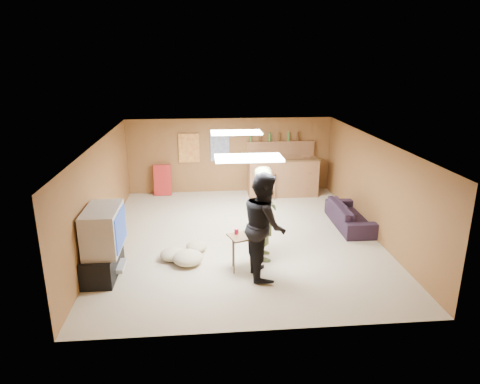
{
  "coord_description": "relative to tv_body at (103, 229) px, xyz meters",
  "views": [
    {
      "loc": [
        -0.82,
        -8.89,
        3.88
      ],
      "look_at": [
        0.0,
        0.2,
        1.0
      ],
      "focal_mm": 32.0,
      "sensor_mm": 36.0,
      "label": 1
    }
  ],
  "objects": [
    {
      "name": "bar_shelf",
      "position": [
        4.15,
        4.9,
        0.6
      ],
      "size": [
        2.0,
        0.18,
        0.05
      ],
      "primitive_type": "cube",
      "color": "brown",
      "rests_on": "bar_backing"
    },
    {
      "name": "bar_lip",
      "position": [
        4.15,
        4.2,
        0.2
      ],
      "size": [
        2.1,
        0.12,
        0.05
      ],
      "primitive_type": "cube",
      "color": "#462E16",
      "rests_on": "bar_counter"
    },
    {
      "name": "person_olive",
      "position": [
        3.02,
        0.42,
        0.05
      ],
      "size": [
        0.47,
        0.7,
        1.91
      ],
      "primitive_type": "imported",
      "rotation": [
        0.0,
        0.0,
        1.56
      ],
      "color": "#5B693D",
      "rests_on": "ground"
    },
    {
      "name": "wall_right",
      "position": [
        5.65,
        1.5,
        0.2
      ],
      "size": [
        0.02,
        7.0,
        2.2
      ],
      "primitive_type": "cube",
      "color": "brown",
      "rests_on": "ground"
    },
    {
      "name": "bar_stool_left",
      "position": [
        3.72,
        4.18,
        -0.24
      ],
      "size": [
        0.46,
        0.46,
        1.33
      ],
      "primitive_type": null,
      "rotation": [
        0.0,
        0.0,
        0.11
      ],
      "color": "brown",
      "rests_on": "ground"
    },
    {
      "name": "person_black",
      "position": [
        2.91,
        -0.27,
        0.08
      ],
      "size": [
        0.8,
        1.0,
        1.97
      ],
      "primitive_type": "imported",
      "rotation": [
        0.0,
        0.0,
        1.63
      ],
      "color": "black",
      "rests_on": "ground"
    },
    {
      "name": "tv_body",
      "position": [
        0.0,
        0.0,
        0.0
      ],
      "size": [
        0.6,
        1.1,
        0.8
      ],
      "primitive_type": "cube",
      "color": "#B2B2B7",
      "rests_on": "tv_stand"
    },
    {
      "name": "bar_backing",
      "position": [
        4.15,
        4.92,
        0.3
      ],
      "size": [
        2.0,
        0.14,
        0.6
      ],
      "primitive_type": "cube",
      "color": "brown",
      "rests_on": "bar_counter"
    },
    {
      "name": "bar_stool_right",
      "position": [
        4.83,
        4.31,
        -0.3
      ],
      "size": [
        0.44,
        0.44,
        1.19
      ],
      "primitive_type": null,
      "rotation": [
        0.0,
        0.0,
        -0.17
      ],
      "color": "brown",
      "rests_on": "ground"
    },
    {
      "name": "cushion_near_tv",
      "position": [
        1.49,
        0.26,
        -0.77
      ],
      "size": [
        0.78,
        0.78,
        0.27
      ],
      "primitive_type": "ellipsoid",
      "rotation": [
        0.0,
        0.0,
        -0.4
      ],
      "color": "tan",
      "rests_on": "ground"
    },
    {
      "name": "wall_front",
      "position": [
        2.65,
        -2.0,
        0.2
      ],
      "size": [
        6.0,
        0.02,
        2.2
      ],
      "primitive_type": "cube",
      "color": "brown",
      "rests_on": "ground"
    },
    {
      "name": "cushion_far",
      "position": [
        1.19,
        0.49,
        -0.79
      ],
      "size": [
        0.64,
        0.64,
        0.23
      ],
      "primitive_type": "ellipsoid",
      "rotation": [
        0.0,
        0.0,
        -0.31
      ],
      "color": "tan",
      "rests_on": "ground"
    },
    {
      "name": "poster_left",
      "position": [
        1.45,
        4.96,
        0.45
      ],
      "size": [
        0.6,
        0.03,
        0.85
      ],
      "primitive_type": "cube",
      "color": "#BF3F26",
      "rests_on": "wall_back"
    },
    {
      "name": "ceiling_panel_front",
      "position": [
        2.65,
        0.0,
        1.27
      ],
      "size": [
        1.2,
        0.6,
        0.04
      ],
      "primitive_type": "cube",
      "color": "white",
      "rests_on": "ceiling"
    },
    {
      "name": "tray_table",
      "position": [
        2.56,
        -0.06,
        -0.55
      ],
      "size": [
        0.65,
        0.59,
        0.71
      ],
      "primitive_type": "cube",
      "rotation": [
        0.0,
        0.0,
        0.33
      ],
      "color": "#462E16",
      "rests_on": "ground"
    },
    {
      "name": "folding_chair_stack",
      "position": [
        0.65,
        4.8,
        -0.45
      ],
      "size": [
        0.5,
        0.26,
        0.91
      ],
      "primitive_type": "cube",
      "rotation": [
        -0.14,
        0.0,
        0.0
      ],
      "color": "red",
      "rests_on": "ground"
    },
    {
      "name": "cup_blue",
      "position": [
        2.69,
        0.06,
        -0.14
      ],
      "size": [
        0.08,
        0.08,
        0.11
      ],
      "primitive_type": "cylinder",
      "rotation": [
        0.0,
        0.0,
        -0.08
      ],
      "color": "navy",
      "rests_on": "tray_table"
    },
    {
      "name": "cup_red_far",
      "position": [
        2.67,
        -0.17,
        -0.14
      ],
      "size": [
        0.1,
        0.1,
        0.11
      ],
      "primitive_type": "cylinder",
      "rotation": [
        0.0,
        0.0,
        -0.35
      ],
      "color": "#AB0B2D",
      "rests_on": "tray_table"
    },
    {
      "name": "bottle_row",
      "position": [
        3.95,
        4.88,
        0.75
      ],
      "size": [
        1.48,
        0.08,
        0.26
      ],
      "primitive_type": null,
      "color": "#3F7233",
      "rests_on": "bar_shelf"
    },
    {
      "name": "cushion_mid",
      "position": [
        1.66,
        0.85,
        -0.8
      ],
      "size": [
        0.57,
        0.57,
        0.2
      ],
      "primitive_type": "ellipsoid",
      "rotation": [
        0.0,
        0.0,
        -0.41
      ],
      "color": "tan",
      "rests_on": "ground"
    },
    {
      "name": "bar_counter",
      "position": [
        4.15,
        4.45,
        -0.35
      ],
      "size": [
        2.0,
        0.6,
        1.1
      ],
      "primitive_type": "cube",
      "color": "brown",
      "rests_on": "ground"
    },
    {
      "name": "ceiling_panel_back",
      "position": [
        2.65,
        2.7,
        1.27
      ],
      "size": [
        1.2,
        0.6,
        0.04
      ],
      "primitive_type": "cube",
      "color": "white",
      "rests_on": "ceiling"
    },
    {
      "name": "sofa",
      "position": [
        5.32,
        1.93,
        -0.63
      ],
      "size": [
        0.76,
        1.88,
        0.54
      ],
      "primitive_type": "imported",
      "rotation": [
        0.0,
        0.0,
        1.56
      ],
      "color": "black",
      "rests_on": "ground"
    },
    {
      "name": "wall_left",
      "position": [
        -0.35,
        1.5,
        0.2
      ],
      "size": [
        0.02,
        7.0,
        2.2
      ],
      "primitive_type": "cube",
      "color": "brown",
      "rests_on": "ground"
    },
    {
      "name": "cup_red_near",
      "position": [
        2.43,
        0.02,
        -0.14
      ],
      "size": [
        0.09,
        0.09,
        0.11
      ],
      "primitive_type": "cylinder",
      "rotation": [
        0.0,
        0.0,
        0.1
      ],
      "color": "#AB0B2D",
      "rests_on": "tray_table"
    },
    {
      "name": "dvd_box",
      "position": [
        0.15,
        0.0,
        -0.75
      ],
      "size": [
        0.35,
        0.5,
        0.08
      ],
      "primitive_type": "cube",
      "color": "#B2B2B7",
      "rests_on": "tv_stand"
    },
    {
      "name": "tv_screen",
      "position": [
        0.31,
        0.0,
        0.0
      ],
      "size": [
        0.02,
        0.95,
        0.65
      ],
      "primitive_type": "cube",
      "color": "navy",
      "rests_on": "tv_body"
    },
    {
      "name": "ceiling",
      "position": [
        2.65,
        1.5,
        1.3
      ],
      "size": [
        6.0,
        7.0,
        0.02
      ],
      "primitive_type": "cube",
      "color": "silver",
      "rests_on": "ground"
    },
    {
      "name": "wall_back",
      "position": [
        2.65,
        5.0,
        0.2
      ],
      "size": [
        6.0,
        0.02,
        2.2
      ],
      "primitive_type": "cube",
      "color": "brown",
      "rests_on": "ground"
    },
    {
      "name": "poster_right",
      "position": [
        2.35,
        4.96,
        0.45
      ],
      "size": [
        0.55,
        0.03,
        0.8
      ],
      "primitive_type": "cube",
      "color": "#334C99",
      "rests_on": "wall_back"
    },
    {
      "name": "tv_stand",
      "position": [
        -0.07,
        0.0,
        -0.65
      ],
      "size": [
        0.55,
        1.3,
        0.5
      ],
      "primitive_type": "cube",
      "color": "black",
      "rests_on": "ground"
    },
    {
      "name": "ground",
      "position": [
        2.65,
        1.5,
        -0.9
      ],
      "size": [
        7.0,
        7.0,
        0.0
      ],
      "primitive_type": "plane",
      "color": "#B7AA8C",
      "rests_on": "ground"
    }
  ]
}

